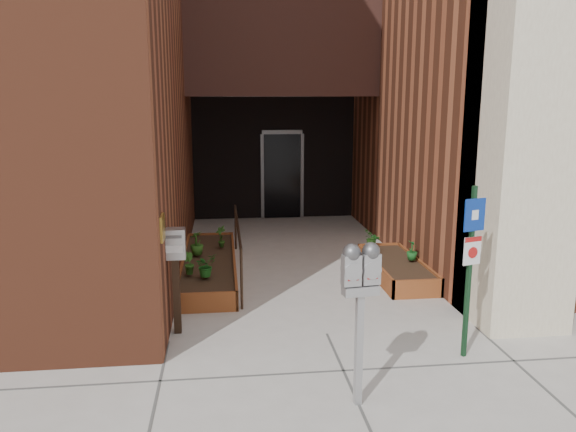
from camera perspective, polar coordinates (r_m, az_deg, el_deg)
name	(u,v)px	position (r m, az deg, el deg)	size (l,w,h in m)	color
ground	(327,334)	(7.37, 3.97, -11.87)	(80.00, 80.00, 0.00)	#9E9991
architecture	(267,8)	(13.71, -2.17, 20.32)	(20.00, 14.60, 10.00)	brown
planter_left	(209,267)	(9.75, -8.02, -5.13)	(0.90, 3.60, 0.30)	brown
planter_right	(396,269)	(9.70, 10.93, -5.31)	(0.80, 2.20, 0.30)	brown
handrail	(238,232)	(9.54, -5.13, -1.62)	(0.04, 3.34, 0.90)	black
parking_meter	(361,281)	(5.37, 7.39, -6.58)	(0.38, 0.19, 1.64)	#9F9FA1
sign_post	(471,254)	(6.66, 18.10, -3.71)	(0.27, 0.10, 2.02)	#12331B
payment_dropbox	(175,258)	(7.20, -11.40, -4.24)	(0.28, 0.21, 1.38)	black
shrub_left_a	(206,265)	(8.65, -8.37, -4.97)	(0.32, 0.32, 0.35)	#1C5D1A
shrub_left_b	(188,263)	(8.81, -10.09, -4.76)	(0.19, 0.19, 0.34)	#2A611B
shrub_left_c	(197,243)	(9.86, -9.26, -2.71)	(0.23, 0.23, 0.41)	#2B5F1B
shrub_left_d	(221,236)	(10.29, -6.82, -2.08)	(0.21, 0.21, 0.40)	#265217
shrub_right_a	(412,250)	(9.65, 12.50, -3.42)	(0.19, 0.19, 0.33)	#18561E
shrub_right_b	(375,243)	(9.95, 8.86, -2.77)	(0.18, 0.18, 0.34)	#175017
shrub_right_c	(371,238)	(10.39, 8.46, -2.25)	(0.27, 0.27, 0.30)	#225017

